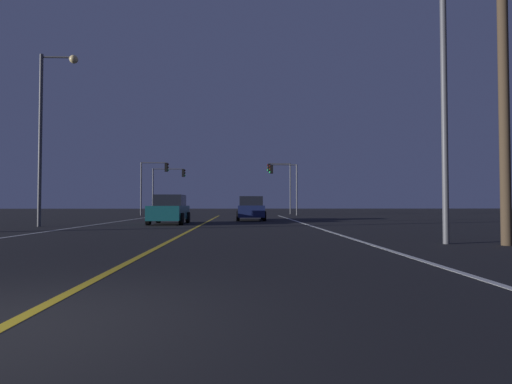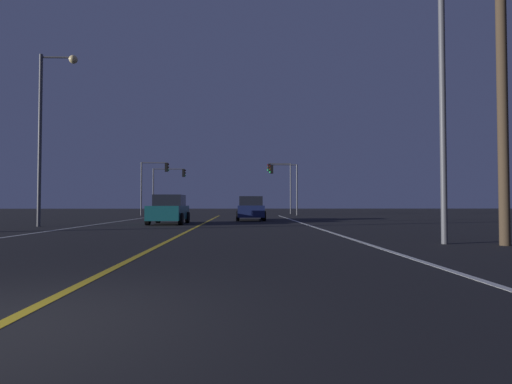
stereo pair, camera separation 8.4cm
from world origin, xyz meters
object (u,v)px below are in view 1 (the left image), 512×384
Objects in this scene: traffic_light_far_left at (169,180)px; utility_pole_right at (503,64)px; traffic_light_near_left at (154,176)px; street_lamp_right_near at (431,55)px; car_ahead_far at (251,209)px; car_oncoming at (169,210)px; traffic_light_far_right at (280,177)px; traffic_light_near_right at (283,177)px; street_lamp_left_mid at (48,119)px.

traffic_light_far_left is 39.18m from utility_pole_right.
traffic_light_near_left is 0.60× the size of street_lamp_right_near.
utility_pole_right reaches higher than traffic_light_near_left.
car_ahead_far is 1.00× the size of car_oncoming.
traffic_light_far_right reaches higher than car_ahead_far.
car_ahead_far is 0.48× the size of street_lamp_right_near.
car_ahead_far is at bearing 110.75° from utility_pole_right.
traffic_light_far_left is 0.59× the size of street_lamp_right_near.
traffic_light_far_left is at bearing -169.88° from car_oncoming.
utility_pole_right reaches higher than traffic_light_near_right.
car_oncoming is 0.48× the size of street_lamp_left_mid.
car_ahead_far is at bearing 78.21° from traffic_light_far_right.
traffic_light_far_right reaches higher than traffic_light_near_right.
utility_pole_right is at bearing -66.27° from traffic_light_far_left.
utility_pole_right reaches higher than car_oncoming.
street_lamp_right_near is 18.43m from street_lamp_left_mid.
street_lamp_left_mid reaches higher than traffic_light_near_left.
utility_pole_right reaches higher than street_lamp_left_mid.
street_lamp_right_near is at bearing -64.27° from traffic_light_near_left.
car_oncoming is (-4.86, -5.14, 0.00)m from car_ahead_far.
street_lamp_right_near is 0.91× the size of utility_pole_right.
traffic_light_near_left reaches higher than traffic_light_near_right.
traffic_light_far_right is (13.24, 5.50, 0.33)m from traffic_light_near_left.
car_oncoming is 0.80× the size of traffic_light_near_left.
utility_pole_right reaches higher than traffic_light_far_left.
street_lamp_right_near is (1.29, -29.86, 1.68)m from traffic_light_near_right.
car_ahead_far is 13.99m from street_lamp_left_mid.
street_lamp_left_mid reaches higher than car_ahead_far.
traffic_light_near_right is 0.59× the size of street_lamp_right_near.
street_lamp_right_near is (9.77, -12.25, 4.74)m from car_oncoming.
traffic_light_near_right is 0.58× the size of street_lamp_left_mid.
car_oncoming is 17.78m from utility_pole_right.
traffic_light_near_right is at bearing 54.48° from street_lamp_left_mid.
traffic_light_far_left is 25.71m from street_lamp_left_mid.
traffic_light_far_left is at bearing 0.00° from traffic_light_far_right.
street_lamp_left_mid is at bearing 60.51° from traffic_light_far_right.
utility_pole_right is at bearing 165.42° from street_lamp_right_near.
traffic_light_near_left reaches higher than traffic_light_far_left.
traffic_light_far_right is 35.40m from street_lamp_right_near.
utility_pole_right is (3.02, -35.85, 0.83)m from traffic_light_far_right.
utility_pole_right is at bearing 95.93° from traffic_light_near_right.
traffic_light_far_left is 38.03m from street_lamp_right_near.
traffic_light_near_left is 1.03× the size of traffic_light_far_left.
street_lamp_left_mid is at bearing 54.48° from traffic_light_near_right.
traffic_light_far_right reaches higher than car_oncoming.
traffic_light_far_right is (0.13, 5.50, 0.44)m from traffic_light_near_right.
street_lamp_right_near is at bearing -68.56° from traffic_light_far_left.
car_ahead_far is 0.80× the size of traffic_light_near_left.
traffic_light_near_right is (3.62, 12.48, 3.06)m from car_ahead_far.
traffic_light_far_right is at bearing 22.56° from traffic_light_near_left.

